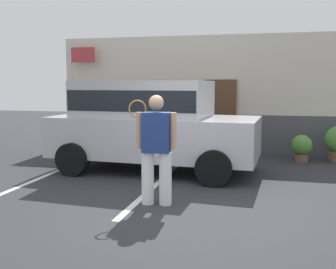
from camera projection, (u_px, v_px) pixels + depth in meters
The scene contains 8 objects.
ground_plane at pixel (169, 210), 6.35m from camera, with size 40.00×40.00×0.00m, color #2D2D33.
parking_stripe_0 at pixel (41, 177), 8.55m from camera, with size 0.12×4.40×0.01m, color silver.
parking_stripe_1 at pixel (156, 185), 7.94m from camera, with size 0.12×4.40×0.01m, color silver.
house_frontage at pixel (216, 97), 11.75m from camera, with size 9.44×0.40×3.37m.
parked_suv at pixel (150, 121), 9.07m from camera, with size 4.70×2.38×2.05m.
tennis_player_man at pixel (156, 148), 6.55m from camera, with size 0.80×0.32×1.81m.
potted_plant_by_porch at pixel (302, 147), 10.23m from camera, with size 0.53×0.53×0.69m.
flag_pole at pixel (77, 78), 12.28m from camera, with size 0.80×0.06×3.12m.
Camera 1 is at (1.47, -5.97, 1.99)m, focal length 42.96 mm.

